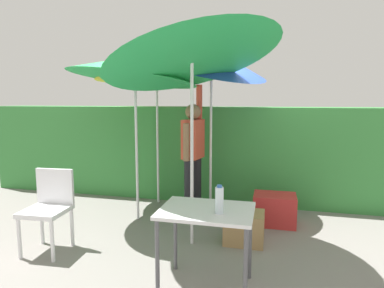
{
  "coord_description": "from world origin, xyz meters",
  "views": [
    {
      "loc": [
        0.98,
        -3.73,
        1.66
      ],
      "look_at": [
        0.0,
        0.3,
        1.1
      ],
      "focal_mm": 30.78,
      "sensor_mm": 36.0,
      "label": 1
    }
  ],
  "objects_px": {
    "umbrella_yellow": "(134,68)",
    "chair_plastic": "(49,205)",
    "umbrella_orange": "(189,47)",
    "umbrella_navy": "(156,68)",
    "cooler_box": "(274,209)",
    "person_vendor": "(193,150)",
    "umbrella_rainbow": "(214,60)",
    "folding_table": "(207,219)",
    "crate_cardboard": "(244,227)",
    "bottle_water": "(219,200)"
  },
  "relations": [
    {
      "from": "umbrella_yellow",
      "to": "chair_plastic",
      "type": "bearing_deg",
      "value": -116.09
    },
    {
      "from": "umbrella_orange",
      "to": "chair_plastic",
      "type": "bearing_deg",
      "value": -162.28
    },
    {
      "from": "umbrella_navy",
      "to": "cooler_box",
      "type": "distance_m",
      "value": 2.73
    },
    {
      "from": "person_vendor",
      "to": "chair_plastic",
      "type": "distance_m",
      "value": 2.04
    },
    {
      "from": "umbrella_rainbow",
      "to": "chair_plastic",
      "type": "height_order",
      "value": "umbrella_rainbow"
    },
    {
      "from": "cooler_box",
      "to": "folding_table",
      "type": "bearing_deg",
      "value": -109.0
    },
    {
      "from": "cooler_box",
      "to": "crate_cardboard",
      "type": "xyz_separation_m",
      "value": [
        -0.35,
        -0.68,
        -0.02
      ]
    },
    {
      "from": "chair_plastic",
      "to": "folding_table",
      "type": "height_order",
      "value": "chair_plastic"
    },
    {
      "from": "person_vendor",
      "to": "crate_cardboard",
      "type": "xyz_separation_m",
      "value": [
        0.82,
        -0.85,
        -0.75
      ]
    },
    {
      "from": "umbrella_orange",
      "to": "umbrella_yellow",
      "type": "height_order",
      "value": "umbrella_orange"
    },
    {
      "from": "umbrella_yellow",
      "to": "umbrella_navy",
      "type": "xyz_separation_m",
      "value": [
        0.03,
        0.77,
        0.07
      ]
    },
    {
      "from": "chair_plastic",
      "to": "cooler_box",
      "type": "height_order",
      "value": "chair_plastic"
    },
    {
      "from": "umbrella_yellow",
      "to": "bottle_water",
      "type": "xyz_separation_m",
      "value": [
        1.4,
        -1.56,
        -1.24
      ]
    },
    {
      "from": "crate_cardboard",
      "to": "umbrella_navy",
      "type": "bearing_deg",
      "value": 141.16
    },
    {
      "from": "person_vendor",
      "to": "bottle_water",
      "type": "distance_m",
      "value": 2.09
    },
    {
      "from": "bottle_water",
      "to": "chair_plastic",
      "type": "bearing_deg",
      "value": 167.66
    },
    {
      "from": "umbrella_yellow",
      "to": "person_vendor",
      "type": "distance_m",
      "value": 1.41
    },
    {
      "from": "umbrella_orange",
      "to": "crate_cardboard",
      "type": "height_order",
      "value": "umbrella_orange"
    },
    {
      "from": "umbrella_rainbow",
      "to": "crate_cardboard",
      "type": "bearing_deg",
      "value": -60.85
    },
    {
      "from": "chair_plastic",
      "to": "cooler_box",
      "type": "bearing_deg",
      "value": 29.46
    },
    {
      "from": "umbrella_rainbow",
      "to": "umbrella_yellow",
      "type": "bearing_deg",
      "value": -149.91
    },
    {
      "from": "umbrella_rainbow",
      "to": "umbrella_yellow",
      "type": "distance_m",
      "value": 1.13
    },
    {
      "from": "cooler_box",
      "to": "crate_cardboard",
      "type": "relative_size",
      "value": 1.22
    },
    {
      "from": "umbrella_navy",
      "to": "chair_plastic",
      "type": "xyz_separation_m",
      "value": [
        -0.58,
        -1.9,
        -1.64
      ]
    },
    {
      "from": "umbrella_orange",
      "to": "crate_cardboard",
      "type": "distance_m",
      "value": 2.14
    },
    {
      "from": "umbrella_rainbow",
      "to": "chair_plastic",
      "type": "bearing_deg",
      "value": -131.98
    },
    {
      "from": "umbrella_rainbow",
      "to": "cooler_box",
      "type": "height_order",
      "value": "umbrella_rainbow"
    },
    {
      "from": "umbrella_orange",
      "to": "umbrella_navy",
      "type": "height_order",
      "value": "umbrella_orange"
    },
    {
      "from": "cooler_box",
      "to": "crate_cardboard",
      "type": "height_order",
      "value": "cooler_box"
    },
    {
      "from": "cooler_box",
      "to": "bottle_water",
      "type": "relative_size",
      "value": 2.31
    },
    {
      "from": "person_vendor",
      "to": "chair_plastic",
      "type": "height_order",
      "value": "person_vendor"
    },
    {
      "from": "umbrella_rainbow",
      "to": "bottle_water",
      "type": "xyz_separation_m",
      "value": [
        0.43,
        -2.12,
        -1.37
      ]
    },
    {
      "from": "chair_plastic",
      "to": "crate_cardboard",
      "type": "relative_size",
      "value": 1.97
    },
    {
      "from": "chair_plastic",
      "to": "umbrella_rainbow",
      "type": "bearing_deg",
      "value": 48.02
    },
    {
      "from": "chair_plastic",
      "to": "cooler_box",
      "type": "xyz_separation_m",
      "value": [
        2.42,
        1.37,
        -0.31
      ]
    },
    {
      "from": "umbrella_rainbow",
      "to": "folding_table",
      "type": "height_order",
      "value": "umbrella_rainbow"
    },
    {
      "from": "umbrella_navy",
      "to": "cooler_box",
      "type": "relative_size",
      "value": 4.31
    },
    {
      "from": "cooler_box",
      "to": "folding_table",
      "type": "xyz_separation_m",
      "value": [
        -0.59,
        -1.72,
        0.44
      ]
    },
    {
      "from": "umbrella_orange",
      "to": "crate_cardboard",
      "type": "relative_size",
      "value": 6.15
    },
    {
      "from": "umbrella_rainbow",
      "to": "folding_table",
      "type": "relative_size",
      "value": 3.34
    },
    {
      "from": "person_vendor",
      "to": "cooler_box",
      "type": "height_order",
      "value": "person_vendor"
    },
    {
      "from": "umbrella_yellow",
      "to": "cooler_box",
      "type": "distance_m",
      "value": 2.66
    },
    {
      "from": "umbrella_rainbow",
      "to": "umbrella_navy",
      "type": "relative_size",
      "value": 1.12
    },
    {
      "from": "umbrella_orange",
      "to": "person_vendor",
      "type": "height_order",
      "value": "umbrella_orange"
    },
    {
      "from": "person_vendor",
      "to": "folding_table",
      "type": "xyz_separation_m",
      "value": [
        0.58,
        -1.89,
        -0.3
      ]
    },
    {
      "from": "person_vendor",
      "to": "crate_cardboard",
      "type": "relative_size",
      "value": 4.15
    },
    {
      "from": "bottle_water",
      "to": "umbrella_rainbow",
      "type": "bearing_deg",
      "value": 101.56
    },
    {
      "from": "crate_cardboard",
      "to": "folding_table",
      "type": "distance_m",
      "value": 1.16
    },
    {
      "from": "umbrella_navy",
      "to": "bottle_water",
      "type": "relative_size",
      "value": 9.95
    },
    {
      "from": "crate_cardboard",
      "to": "folding_table",
      "type": "bearing_deg",
      "value": -103.28
    }
  ]
}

